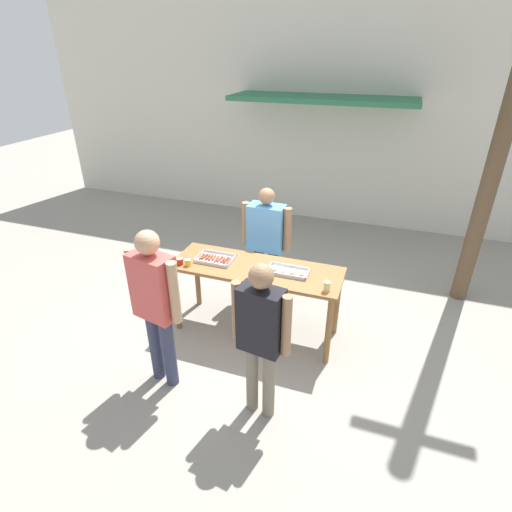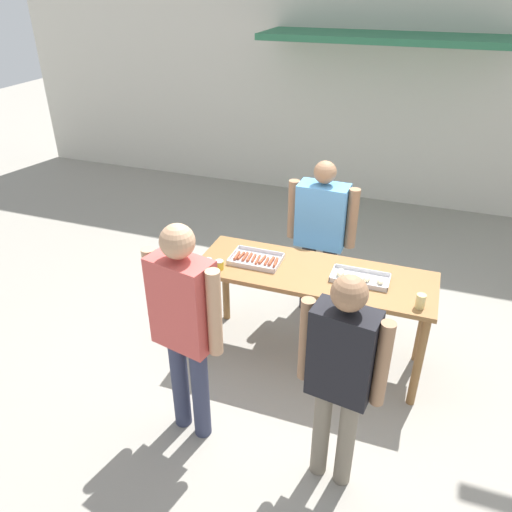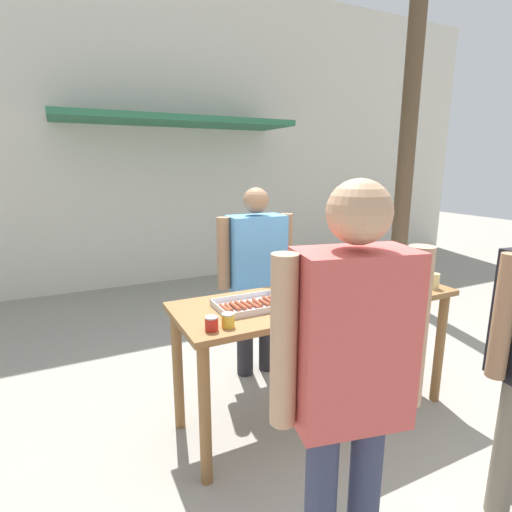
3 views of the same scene
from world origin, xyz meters
name	(u,v)px [view 1 (image 1 of 3)]	position (x,y,z in m)	size (l,w,h in m)	color
ground_plane	(256,329)	(0.00, 0.00, 0.00)	(24.00, 24.00, 0.00)	gray
building_facade_back	(327,104)	(0.00, 3.98, 2.26)	(12.00, 1.11, 4.50)	beige
serving_table	(256,277)	(0.00, 0.00, 0.79)	(2.02, 0.70, 0.92)	brown
food_tray_sausages	(215,259)	(-0.52, 0.01, 0.93)	(0.44, 0.30, 0.04)	silver
food_tray_buns	(287,271)	(0.38, 0.00, 0.94)	(0.47, 0.24, 0.06)	silver
condiment_jar_mustard	(180,261)	(-0.87, -0.23, 0.96)	(0.07, 0.07, 0.08)	#B22319
condiment_jar_ketchup	(188,263)	(-0.77, -0.23, 0.96)	(0.07, 0.07, 0.08)	gold
beer_cup	(327,286)	(0.87, -0.23, 0.97)	(0.07, 0.07, 0.12)	#DBC67A
person_server_behind_table	(266,237)	(-0.12, 0.75, 0.96)	(0.68, 0.27, 1.64)	#232328
person_customer_holding_hotdog	(155,298)	(-0.64, -1.12, 1.06)	(0.61, 0.32, 1.77)	#333851
person_customer_with_cup	(261,331)	(0.46, -1.18, 1.00)	(0.57, 0.27, 1.66)	#756B5B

